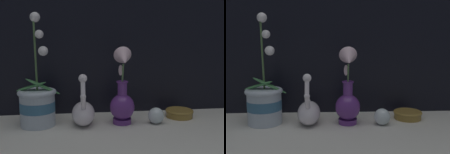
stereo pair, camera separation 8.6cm
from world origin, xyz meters
TOP-DOWN VIEW (x-y plane):
  - ground_plane at (0.00, 0.00)m, footprint 2.80×2.80m
  - orchid_potted_plant at (-0.30, 0.13)m, footprint 0.19×0.16m
  - swan_figurine at (-0.12, 0.12)m, footprint 0.10×0.19m
  - blue_vase at (0.04, 0.11)m, footprint 0.10×0.13m
  - glass_sphere at (0.19, 0.09)m, footprint 0.07×0.07m
  - amber_dish at (0.32, 0.17)m, footprint 0.13×0.13m

SIDE VIEW (x-z plane):
  - ground_plane at x=0.00m, z-range 0.00..0.00m
  - amber_dish at x=0.32m, z-range 0.00..0.04m
  - glass_sphere at x=0.19m, z-range 0.00..0.07m
  - swan_figurine at x=-0.12m, z-range -0.06..0.17m
  - orchid_potted_plant at x=-0.30m, z-range -0.13..0.33m
  - blue_vase at x=0.04m, z-range -0.05..0.28m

